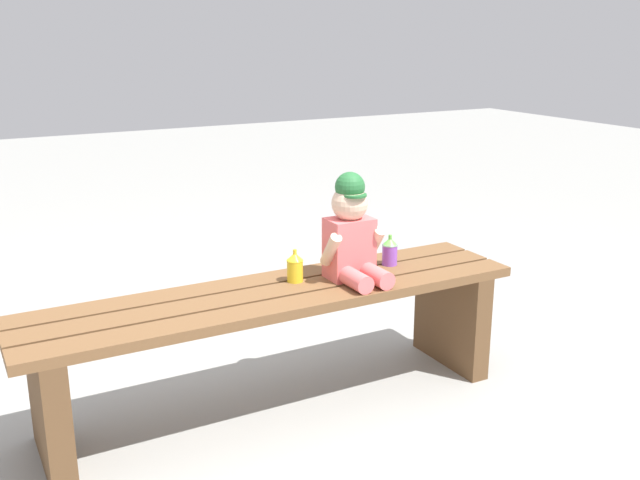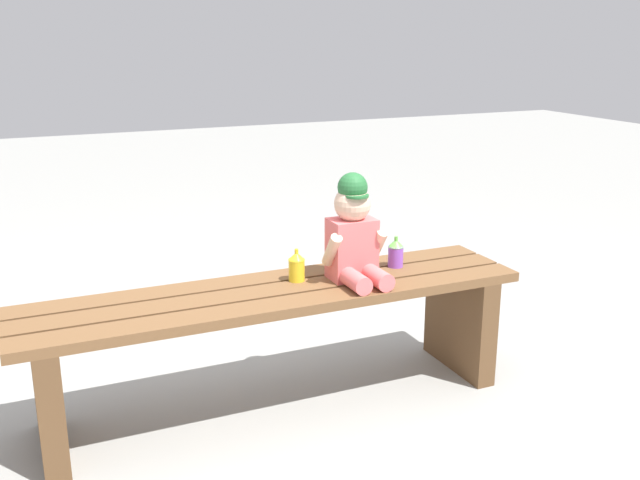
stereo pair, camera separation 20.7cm
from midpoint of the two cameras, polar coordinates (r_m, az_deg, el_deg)
The scene contains 5 objects.
ground_plane at distance 2.84m, azimuth -5.41°, elevation -12.83°, with size 16.00×16.00×0.00m, color #999993.
park_bench at distance 2.70m, azimuth -5.59°, elevation -6.76°, with size 1.85×0.41×0.47m.
child_figure at distance 2.70m, azimuth 0.28°, elevation 0.52°, with size 0.23×0.27×0.40m.
sippy_cup_left at distance 2.71m, azimuth -4.16°, elevation -2.10°, with size 0.06×0.06×0.12m.
sippy_cup_right at distance 2.90m, azimuth 3.44°, elevation -0.87°, with size 0.06×0.06×0.12m.
Camera 1 is at (-1.04, -2.25, 1.37)m, focal length 40.98 mm.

